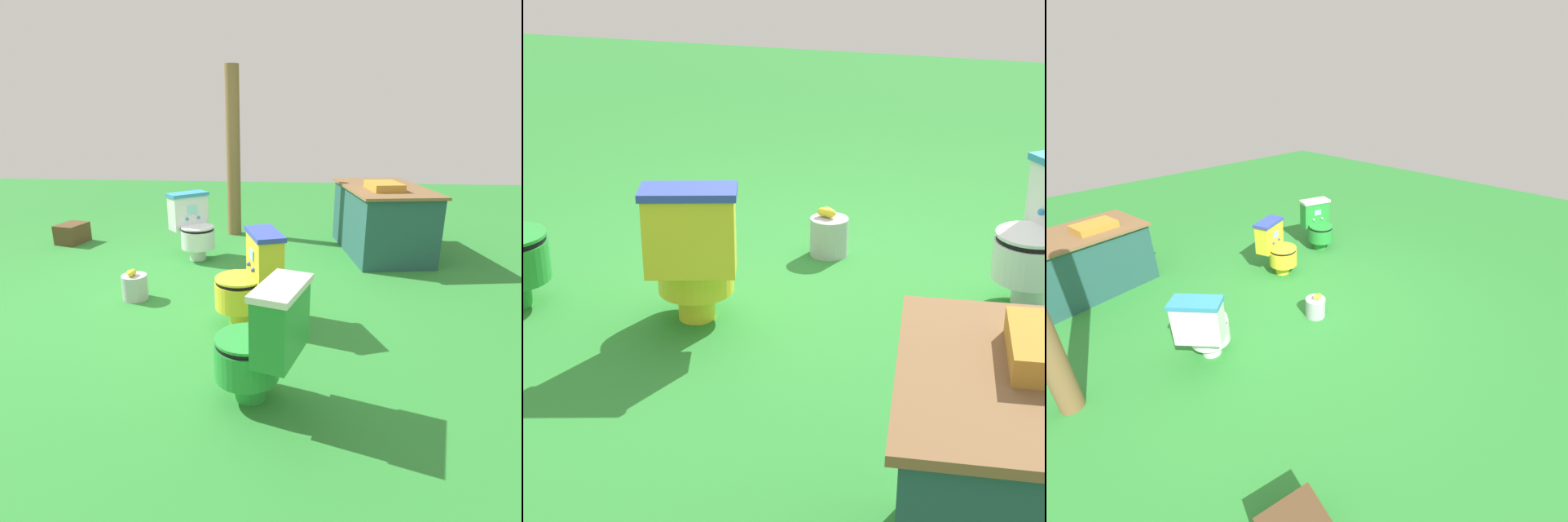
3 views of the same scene
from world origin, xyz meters
The scene contains 3 objects.
ground centered at (0.00, 0.00, 0.00)m, with size 14.00×14.00×0.00m, color #2D8433.
toilet_yellow centered at (0.47, 0.82, 0.37)m, with size 0.54×0.60×0.73m.
lemon_bucket centered at (0.10, -0.24, 0.12)m, with size 0.22×0.22×0.28m.
Camera 2 is at (-1.16, 4.30, 1.93)m, focal length 60.59 mm.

